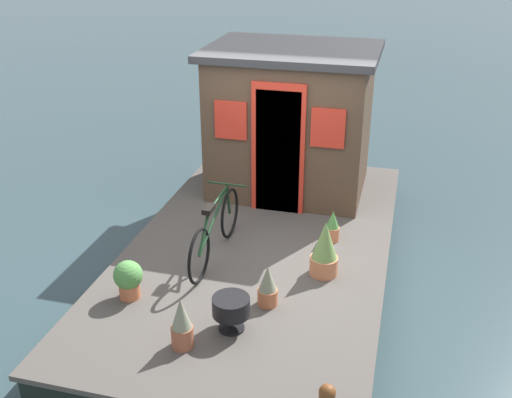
# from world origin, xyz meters

# --- Properties ---
(ground_plane) EXTENTS (60.00, 60.00, 0.00)m
(ground_plane) POSITION_xyz_m (0.00, 0.00, 0.00)
(ground_plane) COLOR #2D4247
(houseboat_deck) EXTENTS (5.78, 3.15, 0.38)m
(houseboat_deck) POSITION_xyz_m (0.00, 0.00, 0.19)
(houseboat_deck) COLOR #4C4742
(houseboat_deck) RESTS_ON ground_plane
(houseboat_cabin) EXTENTS (1.84, 2.36, 2.08)m
(houseboat_cabin) POSITION_xyz_m (1.78, 0.00, 1.43)
(houseboat_cabin) COLOR #4C3828
(houseboat_cabin) RESTS_ON houseboat_deck
(bicycle) EXTENTS (1.73, 0.50, 0.77)m
(bicycle) POSITION_xyz_m (-0.45, 0.43, 0.74)
(bicycle) COLOR black
(bicycle) RESTS_ON houseboat_deck
(potted_plant_lavender) EXTENTS (0.21, 0.21, 0.53)m
(potted_plant_lavender) POSITION_xyz_m (-2.11, 0.22, 0.63)
(potted_plant_lavender) COLOR #935138
(potted_plant_lavender) RESTS_ON houseboat_deck
(potted_plant_fern) EXTENTS (0.31, 0.31, 0.43)m
(potted_plant_fern) POSITION_xyz_m (-1.49, 1.06, 0.61)
(potted_plant_fern) COLOR #B2603D
(potted_plant_fern) RESTS_ON houseboat_deck
(potted_plant_rosemary) EXTENTS (0.21, 0.21, 0.46)m
(potted_plant_rosemary) POSITION_xyz_m (-1.24, -0.40, 0.60)
(potted_plant_rosemary) COLOR #B2603D
(potted_plant_rosemary) RESTS_ON houseboat_deck
(potted_plant_sage) EXTENTS (0.32, 0.32, 0.66)m
(potted_plant_sage) POSITION_xyz_m (-0.50, -0.87, 0.70)
(potted_plant_sage) COLOR #C6754C
(potted_plant_sage) RESTS_ON houseboat_deck
(potted_plant_mint) EXTENTS (0.18, 0.18, 0.41)m
(potted_plant_mint) POSITION_xyz_m (0.30, -0.86, 0.58)
(potted_plant_mint) COLOR #C6754C
(potted_plant_mint) RESTS_ON houseboat_deck
(charcoal_grill) EXTENTS (0.37, 0.37, 0.36)m
(charcoal_grill) POSITION_xyz_m (-1.74, -0.15, 0.64)
(charcoal_grill) COLOR black
(charcoal_grill) RESTS_ON houseboat_deck
(mooring_bollard) EXTENTS (0.14, 0.14, 0.27)m
(mooring_bollard) POSITION_xyz_m (-2.59, -1.22, 0.53)
(mooring_bollard) COLOR brown
(mooring_bollard) RESTS_ON houseboat_deck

